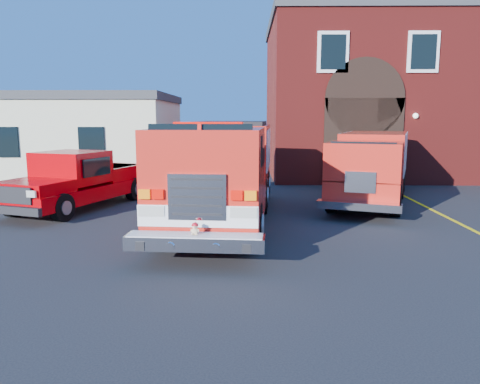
{
  "coord_description": "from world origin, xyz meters",
  "views": [
    {
      "loc": [
        0.16,
        -12.59,
        3.11
      ],
      "look_at": [
        0.0,
        -1.2,
        1.3
      ],
      "focal_mm": 35.0,
      "sensor_mm": 36.0,
      "label": 1
    }
  ],
  "objects_px": {
    "side_building": "(79,135)",
    "secondary_truck": "(372,165)",
    "fire_station": "(405,97)",
    "pickup_truck": "(78,181)",
    "fire_engine": "(224,169)"
  },
  "relations": [
    {
      "from": "side_building",
      "to": "secondary_truck",
      "type": "distance_m",
      "value": 16.05
    },
    {
      "from": "fire_station",
      "to": "fire_engine",
      "type": "xyz_separation_m",
      "value": [
        -9.52,
        -12.4,
        -2.69
      ]
    },
    {
      "from": "fire_station",
      "to": "pickup_truck",
      "type": "relative_size",
      "value": 2.36
    },
    {
      "from": "secondary_truck",
      "to": "side_building",
      "type": "bearing_deg",
      "value": 149.75
    },
    {
      "from": "fire_engine",
      "to": "secondary_truck",
      "type": "bearing_deg",
      "value": 31.82
    },
    {
      "from": "pickup_truck",
      "to": "secondary_truck",
      "type": "relative_size",
      "value": 0.79
    },
    {
      "from": "fire_engine",
      "to": "secondary_truck",
      "type": "height_order",
      "value": "fire_engine"
    },
    {
      "from": "fire_station",
      "to": "side_building",
      "type": "distance_m",
      "value": 18.13
    },
    {
      "from": "fire_station",
      "to": "pickup_truck",
      "type": "height_order",
      "value": "fire_station"
    },
    {
      "from": "fire_engine",
      "to": "pickup_truck",
      "type": "xyz_separation_m",
      "value": [
        -5.14,
        1.78,
        -0.62
      ]
    },
    {
      "from": "fire_station",
      "to": "secondary_truck",
      "type": "relative_size",
      "value": 1.87
    },
    {
      "from": "pickup_truck",
      "to": "fire_engine",
      "type": "bearing_deg",
      "value": -19.13
    },
    {
      "from": "side_building",
      "to": "fire_engine",
      "type": "distance_m",
      "value": 14.23
    },
    {
      "from": "fire_station",
      "to": "pickup_truck",
      "type": "distance_m",
      "value": 18.4
    },
    {
      "from": "fire_engine",
      "to": "fire_station",
      "type": "bearing_deg",
      "value": 52.49
    }
  ]
}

